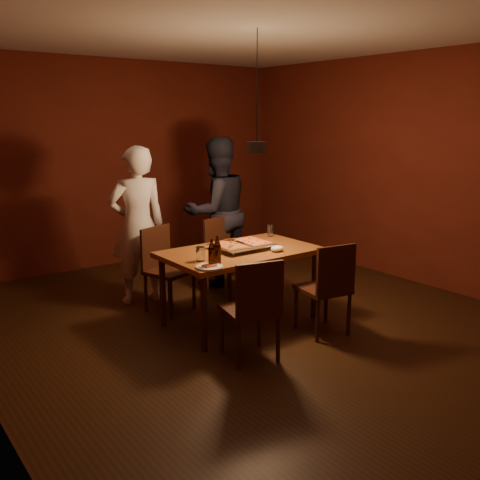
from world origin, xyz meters
TOP-DOWN VIEW (x-y plane):
  - room_shell at (0.00, 0.00)m, footprint 6.00×6.00m
  - dining_table at (-0.09, 0.13)m, footprint 1.50×0.90m
  - chair_far_left at (-0.52, 0.93)m, footprint 0.53×0.53m
  - chair_far_right at (0.30, 0.96)m, footprint 0.49×0.49m
  - chair_near_left at (-0.54, -0.66)m, footprint 0.50×0.50m
  - chair_near_right at (0.37, -0.63)m, footprint 0.48×0.48m
  - pizza_tray at (-0.05, 0.15)m, footprint 0.59×0.50m
  - pizza_meat at (-0.20, 0.16)m, footprint 0.26×0.40m
  - pizza_cheese at (0.08, 0.16)m, footprint 0.24×0.38m
  - spatula at (-0.04, 0.19)m, footprint 0.20×0.25m
  - beer_bottle_a at (-0.64, -0.19)m, footprint 0.06×0.06m
  - beer_bottle_b at (-0.57, -0.17)m, footprint 0.07×0.07m
  - water_glass_left at (-0.63, 0.02)m, footprint 0.08×0.08m
  - water_glass_right at (0.54, 0.43)m, footprint 0.06×0.06m
  - plate_slice at (-0.69, -0.23)m, footprint 0.24×0.24m
  - napkin at (0.16, -0.13)m, footprint 0.14×0.11m
  - diner_white at (-0.61, 1.32)m, footprint 0.69×0.51m
  - diner_dark at (0.47, 1.35)m, footprint 0.91×0.73m
  - pendant_lamp at (0.00, 0.00)m, footprint 0.18×0.18m

SIDE VIEW (x-z plane):
  - chair_far_left at x=-0.52m, z-range 0.29..0.78m
  - chair_far_right at x=0.30m, z-range 0.29..0.78m
  - chair_near_left at x=-0.54m, z-range 0.29..0.78m
  - chair_near_right at x=0.37m, z-range 0.29..0.78m
  - dining_table at x=-0.09m, z-range 0.30..1.05m
  - plate_slice at x=-0.69m, z-range 0.75..0.77m
  - pizza_tray at x=-0.05m, z-range 0.75..0.80m
  - napkin at x=0.16m, z-range 0.75..0.81m
  - pizza_meat at x=-0.20m, z-range 0.80..0.82m
  - pizza_cheese at x=0.08m, z-range 0.80..0.82m
  - spatula at x=-0.04m, z-range 0.79..0.83m
  - water_glass_right at x=0.54m, z-range 0.75..0.88m
  - water_glass_left at x=-0.63m, z-range 0.75..0.88m
  - diner_white at x=-0.61m, z-range 0.00..1.73m
  - beer_bottle_a at x=-0.64m, z-range 0.75..0.99m
  - beer_bottle_b at x=-0.57m, z-range 0.75..1.00m
  - diner_dark at x=0.47m, z-range 0.00..1.80m
  - room_shell at x=0.00m, z-range -1.60..4.40m
  - pendant_lamp at x=0.00m, z-range 1.21..2.31m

